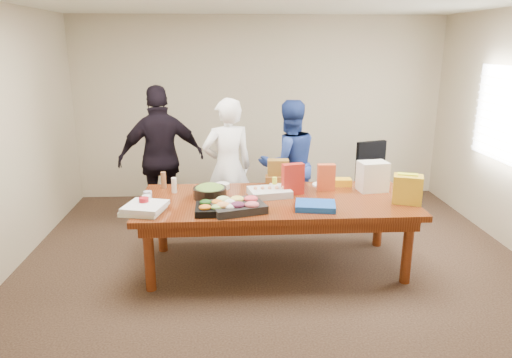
{
  "coord_description": "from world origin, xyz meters",
  "views": [
    {
      "loc": [
        -0.49,
        -4.57,
        2.29
      ],
      "look_at": [
        -0.2,
        0.1,
        0.94
      ],
      "focal_mm": 32.95,
      "sensor_mm": 36.0,
      "label": 1
    }
  ],
  "objects": [
    {
      "name": "chip_bag_red",
      "position": [
        0.19,
        0.15,
        0.92
      ],
      "size": [
        0.24,
        0.15,
        0.33
      ],
      "primitive_type": "cube",
      "rotation": [
        0.0,
        0.0,
        0.24
      ],
      "color": "#AB2217",
      "rests_on": "conference_table"
    },
    {
      "name": "conference_table",
      "position": [
        0.0,
        0.0,
        0.38
      ],
      "size": [
        2.8,
        1.2,
        0.75
      ],
      "primitive_type": "cube",
      "color": "#4C1C0F",
      "rests_on": "floor"
    },
    {
      "name": "grocery_bag_white",
      "position": [
        1.07,
        0.23,
        0.91
      ],
      "size": [
        0.33,
        0.25,
        0.32
      ],
      "primitive_type": "cube",
      "rotation": [
        0.0,
        0.0,
        0.14
      ],
      "color": "white",
      "rests_on": "conference_table"
    },
    {
      "name": "window_panel",
      "position": [
        2.72,
        0.6,
        1.5
      ],
      "size": [
        0.03,
        1.4,
        1.1
      ],
      "primitive_type": "cube",
      "color": "white",
      "rests_on": "wall_right"
    },
    {
      "name": "pizza_box_upper",
      "position": [
        -1.28,
        -0.33,
        0.81
      ],
      "size": [
        0.44,
        0.44,
        0.04
      ],
      "primitive_type": "cube",
      "rotation": [
        0.0,
        0.0,
        -0.26
      ],
      "color": "white",
      "rests_on": "pizza_box_lower"
    },
    {
      "name": "floor",
      "position": [
        0.0,
        0.0,
        -0.01
      ],
      "size": [
        5.5,
        5.0,
        0.02
      ],
      "primitive_type": "cube",
      "color": "#47301E",
      "rests_on": "ground"
    },
    {
      "name": "wall_back",
      "position": [
        0.0,
        2.5,
        1.35
      ],
      "size": [
        5.5,
        0.04,
        2.7
      ],
      "primitive_type": "cube",
      "color": "beige",
      "rests_on": "floor"
    },
    {
      "name": "person_center",
      "position": [
        -0.49,
        0.93,
        0.85
      ],
      "size": [
        0.7,
        0.56,
        1.69
      ],
      "primitive_type": "imported",
      "rotation": [
        0.0,
        0.0,
        3.42
      ],
      "color": "white",
      "rests_on": "floor"
    },
    {
      "name": "chip_bag_orange",
      "position": [
        0.57,
        0.27,
        0.9
      ],
      "size": [
        0.19,
        0.09,
        0.29
      ],
      "primitive_type": "cube",
      "rotation": [
        0.0,
        0.0,
        -0.01
      ],
      "color": "#DD542A",
      "rests_on": "conference_table"
    },
    {
      "name": "office_chair",
      "position": [
        1.41,
        1.2,
        0.5
      ],
      "size": [
        0.64,
        0.64,
        1.01
      ],
      "primitive_type": "cube",
      "rotation": [
        0.0,
        0.0,
        0.3
      ],
      "color": "black",
      "rests_on": "floor"
    },
    {
      "name": "dip_bowl_a",
      "position": [
        0.04,
        0.38,
        0.78
      ],
      "size": [
        0.19,
        0.19,
        0.06
      ],
      "primitive_type": "cylinder",
      "rotation": [
        0.0,
        0.0,
        0.2
      ],
      "color": "beige",
      "rests_on": "conference_table"
    },
    {
      "name": "sheet_cake",
      "position": [
        -0.06,
        0.11,
        0.79
      ],
      "size": [
        0.47,
        0.39,
        0.07
      ],
      "primitive_type": "cube",
      "rotation": [
        0.0,
        0.0,
        0.18
      ],
      "color": "silver",
      "rests_on": "conference_table"
    },
    {
      "name": "dressing_bottle",
      "position": [
        -1.2,
        0.45,
        0.84
      ],
      "size": [
        0.07,
        0.07,
        0.18
      ],
      "primitive_type": "cylinder",
      "rotation": [
        0.0,
        0.0,
        -0.31
      ],
      "color": "brown",
      "rests_on": "conference_table"
    },
    {
      "name": "person_right",
      "position": [
        0.28,
        1.19,
        0.82
      ],
      "size": [
        0.92,
        0.79,
        1.63
      ],
      "primitive_type": "imported",
      "rotation": [
        0.0,
        0.0,
        3.38
      ],
      "color": "navy",
      "rests_on": "floor"
    },
    {
      "name": "person_left",
      "position": [
        -1.32,
        1.2,
        0.91
      ],
      "size": [
        1.15,
        0.73,
        1.82
      ],
      "primitive_type": "imported",
      "rotation": [
        0.0,
        0.0,
        3.43
      ],
      "color": "black",
      "rests_on": "floor"
    },
    {
      "name": "wall_front",
      "position": [
        0.0,
        -2.5,
        1.35
      ],
      "size": [
        5.5,
        0.04,
        2.7
      ],
      "primitive_type": "cube",
      "color": "beige",
      "rests_on": "floor"
    },
    {
      "name": "window_blinds",
      "position": [
        2.68,
        0.6,
        1.5
      ],
      "size": [
        0.04,
        1.36,
        1.0
      ],
      "primitive_type": "cube",
      "color": "beige",
      "rests_on": "wall_right"
    },
    {
      "name": "veggie_tray",
      "position": [
        -0.59,
        -0.36,
        0.78
      ],
      "size": [
        0.42,
        0.34,
        0.06
      ],
      "primitive_type": "cube",
      "rotation": [
        0.0,
        0.0,
        0.02
      ],
      "color": "black",
      "rests_on": "conference_table"
    },
    {
      "name": "pizza_box_lower",
      "position": [
        -1.3,
        -0.31,
        0.77
      ],
      "size": [
        0.43,
        0.43,
        0.04
      ],
      "primitive_type": "cube",
      "rotation": [
        0.0,
        0.0,
        -0.23
      ],
      "color": "white",
      "rests_on": "conference_table"
    },
    {
      "name": "dip_bowl_b",
      "position": [
        -0.55,
        0.39,
        0.78
      ],
      "size": [
        0.18,
        0.18,
        0.06
      ],
      "primitive_type": "cylinder",
      "rotation": [
        0.0,
        0.0,
        -0.17
      ],
      "color": "silver",
      "rests_on": "conference_table"
    },
    {
      "name": "chip_bag_yellow",
      "position": [
        1.3,
        -0.16,
        0.9
      ],
      "size": [
        0.21,
        0.14,
        0.29
      ],
      "primitive_type": "cube",
      "rotation": [
        0.0,
        0.0,
        -0.32
      ],
      "color": "#E9F71F",
      "rests_on": "conference_table"
    },
    {
      "name": "plate_b",
      "position": [
        0.59,
        0.48,
        0.76
      ],
      "size": [
        0.28,
        0.28,
        0.01
      ],
      "primitive_type": "cylinder",
      "rotation": [
        0.0,
        0.0,
        -0.34
      ],
      "color": "white",
      "rests_on": "conference_table"
    },
    {
      "name": "salad_bowl",
      "position": [
        -0.68,
        0.08,
        0.81
      ],
      "size": [
        0.43,
        0.43,
        0.11
      ],
      "primitive_type": "cylinder",
      "rotation": [
        0.0,
        0.0,
        -0.3
      ],
      "color": "black",
      "rests_on": "conference_table"
    },
    {
      "name": "bread_loaf",
      "position": [
        0.08,
        0.42,
        0.81
      ],
      "size": [
        0.33,
        0.16,
        0.13
      ],
      "primitive_type": "cube",
      "rotation": [
        0.0,
        0.0,
        -0.08
      ],
      "color": "brown",
      "rests_on": "conference_table"
    },
    {
      "name": "kraft_bag",
      "position": [
        0.07,
        0.46,
        0.9
      ],
      "size": [
        0.24,
        0.14,
        0.3
      ],
      "primitive_type": "cube",
      "rotation": [
        0.0,
        0.0,
        -0.03
      ],
      "color": "brown",
      "rests_on": "conference_table"
    },
    {
      "name": "red_cup",
      "position": [
        -1.3,
        -0.26,
        0.81
      ],
      "size": [
        0.11,
        0.11,
        0.12
      ],
      "primitive_type": "cylinder",
      "rotation": [
        0.0,
        0.0,
        -0.27
      ],
      "color": "#AB141E",
      "rests_on": "conference_table"
    },
    {
      "name": "fruit_tray",
      "position": [
        -0.41,
        -0.33,
        0.79
      ],
      "size": [
        0.58,
        0.51,
        0.08
      ],
      "primitive_type": "cube",
      "rotation": [
        0.0,
        0.0,
        0.3
      ],
      "color": "black",
      "rests_on": "conference_table"
    },
    {
      "name": "plate_a",
      "position": [
        0.58,
        0.45,
        0.76
      ],
      "size": [
        0.31,
        0.31,
        0.01
      ],
      "primitive_type": "cylinder",
      "rotation": [
        0.0,
        0.0,
        0.33
      ],
      "color": "white",
      "rests_on": "conference_table"
    },
    {
      "name": "clear_cup_a",
      "position": [
        -1.29,
        -0.16,
        0.81
      ],
      "size": [
        0.09,
        0.09,
        0.12
      ],
      "primitive_type": "cylinder",
      "rotation": [
        0.0,
        0.0,
        0.08
      ],
      "color": "white",
      "rests_on": "conference_table"
    },
    {
      "name": "mustard_bottle",
      "position": [
        0.01,
        0.29,
        0.82
      ],
      "size": [
        0.05,
        0.05,
        0.15
      ],
      "primitive_type": "cylinder",
      "rotation": [
        0.0,
        0.0,
        -0.01
      ],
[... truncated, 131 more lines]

